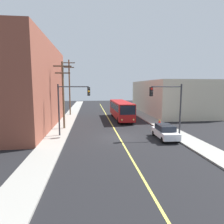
# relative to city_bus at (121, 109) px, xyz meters

# --- Properties ---
(ground_plane) EXTENTS (120.00, 120.00, 0.00)m
(ground_plane) POSITION_rel_city_bus_xyz_m (-2.20, -12.70, -1.82)
(ground_plane) COLOR black
(sidewalk_left) EXTENTS (2.50, 90.00, 0.15)m
(sidewalk_left) POSITION_rel_city_bus_xyz_m (-9.45, -2.70, -1.74)
(sidewalk_left) COLOR gray
(sidewalk_left) RESTS_ON ground
(sidewalk_right) EXTENTS (2.50, 90.00, 0.15)m
(sidewalk_right) POSITION_rel_city_bus_xyz_m (5.05, -2.70, -1.74)
(sidewalk_right) COLOR gray
(sidewalk_right) RESTS_ON ground
(lane_stripe_center) EXTENTS (0.16, 60.00, 0.01)m
(lane_stripe_center) POSITION_rel_city_bus_xyz_m (-2.20, 2.30, -1.81)
(lane_stripe_center) COLOR #D8CC4C
(lane_stripe_center) RESTS_ON ground
(building_left_brick) EXTENTS (10.00, 21.84, 11.92)m
(building_left_brick) POSITION_rel_city_bus_xyz_m (-15.69, -5.01, 4.14)
(building_left_brick) COLOR brown
(building_left_brick) RESTS_ON ground
(building_right_warehouse) EXTENTS (12.00, 22.53, 7.10)m
(building_right_warehouse) POSITION_rel_city_bus_xyz_m (12.29, 7.63, 1.73)
(building_right_warehouse) COLOR beige
(building_right_warehouse) RESTS_ON ground
(city_bus) EXTENTS (2.72, 12.19, 3.20)m
(city_bus) POSITION_rel_city_bus_xyz_m (0.00, 0.00, 0.00)
(city_bus) COLOR maroon
(city_bus) RESTS_ON ground
(parked_car_white) EXTENTS (1.87, 4.42, 1.62)m
(parked_car_white) POSITION_rel_city_bus_xyz_m (2.79, -13.87, -0.98)
(parked_car_white) COLOR silver
(parked_car_white) RESTS_ON ground
(utility_pole_near) EXTENTS (2.40, 0.28, 9.01)m
(utility_pole_near) POSITION_rel_city_bus_xyz_m (-9.11, -7.38, 3.32)
(utility_pole_near) COLOR brown
(utility_pole_near) RESTS_ON sidewalk_left
(utility_pole_mid) EXTENTS (2.40, 0.28, 10.99)m
(utility_pole_mid) POSITION_rel_city_bus_xyz_m (-9.58, 5.85, 4.35)
(utility_pole_mid) COLOR brown
(utility_pole_mid) RESTS_ON sidewalk_left
(traffic_signal_left_corner) EXTENTS (3.75, 0.48, 6.00)m
(traffic_signal_left_corner) POSITION_rel_city_bus_xyz_m (-7.61, -11.37, 2.49)
(traffic_signal_left_corner) COLOR #2D2D33
(traffic_signal_left_corner) RESTS_ON sidewalk_left
(traffic_signal_right_corner) EXTENTS (3.75, 0.48, 6.00)m
(traffic_signal_right_corner) POSITION_rel_city_bus_xyz_m (3.21, -13.35, 2.49)
(traffic_signal_right_corner) COLOR #2D2D33
(traffic_signal_right_corner) RESTS_ON sidewalk_right
(fire_hydrant) EXTENTS (0.44, 0.26, 0.84)m
(fire_hydrant) POSITION_rel_city_bus_xyz_m (4.65, -7.02, -1.23)
(fire_hydrant) COLOR red
(fire_hydrant) RESTS_ON sidewalk_right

